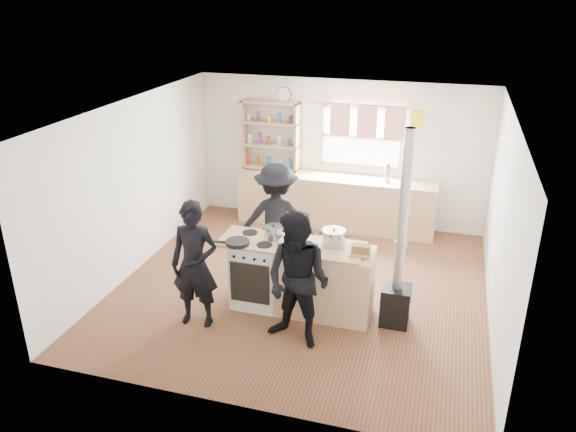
{
  "coord_description": "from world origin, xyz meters",
  "views": [
    {
      "loc": [
        1.76,
        -6.67,
        3.97
      ],
      "look_at": [
        -0.17,
        -0.1,
        1.1
      ],
      "focal_mm": 35.0,
      "sensor_mm": 36.0,
      "label": 1
    }
  ],
  "objects_px": {
    "stockpot_counter": "(334,237)",
    "person_near_right": "(298,281)",
    "stockpot_stove": "(274,232)",
    "cooking_island": "(302,277)",
    "person_far": "(276,219)",
    "person_near_left": "(195,265)",
    "skillet_greens": "(238,242)",
    "flue_heater": "(398,277)",
    "thermos": "(388,173)",
    "bread_board": "(361,250)",
    "roast_tray": "(292,242)"
  },
  "relations": [
    {
      "from": "person_near_right",
      "to": "stockpot_counter",
      "type": "bearing_deg",
      "value": 90.23
    },
    {
      "from": "stockpot_stove",
      "to": "person_near_right",
      "type": "relative_size",
      "value": 0.15
    },
    {
      "from": "flue_heater",
      "to": "person_near_left",
      "type": "bearing_deg",
      "value": -164.14
    },
    {
      "from": "cooking_island",
      "to": "thermos",
      "type": "bearing_deg",
      "value": 75.46
    },
    {
      "from": "person_far",
      "to": "roast_tray",
      "type": "bearing_deg",
      "value": 104.61
    },
    {
      "from": "roast_tray",
      "to": "person_near_left",
      "type": "distance_m",
      "value": 1.23
    },
    {
      "from": "person_near_left",
      "to": "stockpot_stove",
      "type": "bearing_deg",
      "value": 38.7
    },
    {
      "from": "bread_board",
      "to": "flue_heater",
      "type": "height_order",
      "value": "flue_heater"
    },
    {
      "from": "thermos",
      "to": "roast_tray",
      "type": "relative_size",
      "value": 0.89
    },
    {
      "from": "cooking_island",
      "to": "stockpot_stove",
      "type": "relative_size",
      "value": 8.12
    },
    {
      "from": "cooking_island",
      "to": "bread_board",
      "type": "height_order",
      "value": "bread_board"
    },
    {
      "from": "person_near_right",
      "to": "person_far",
      "type": "bearing_deg",
      "value": 130.82
    },
    {
      "from": "stockpot_counter",
      "to": "person_far",
      "type": "xyz_separation_m",
      "value": [
        -1.0,
        0.79,
        -0.2
      ]
    },
    {
      "from": "roast_tray",
      "to": "flue_heater",
      "type": "xyz_separation_m",
      "value": [
        1.32,
        0.05,
        -0.32
      ]
    },
    {
      "from": "cooking_island",
      "to": "person_far",
      "type": "height_order",
      "value": "person_far"
    },
    {
      "from": "roast_tray",
      "to": "stockpot_counter",
      "type": "relative_size",
      "value": 1.13
    },
    {
      "from": "roast_tray",
      "to": "stockpot_stove",
      "type": "distance_m",
      "value": 0.3
    },
    {
      "from": "stockpot_counter",
      "to": "flue_heater",
      "type": "distance_m",
      "value": 0.92
    },
    {
      "from": "bread_board",
      "to": "person_far",
      "type": "relative_size",
      "value": 0.17
    },
    {
      "from": "roast_tray",
      "to": "stockpot_stove",
      "type": "xyz_separation_m",
      "value": [
        -0.27,
        0.11,
        0.05
      ]
    },
    {
      "from": "flue_heater",
      "to": "person_far",
      "type": "bearing_deg",
      "value": 153.92
    },
    {
      "from": "bread_board",
      "to": "flue_heater",
      "type": "relative_size",
      "value": 0.11
    },
    {
      "from": "stockpot_stove",
      "to": "person_far",
      "type": "xyz_separation_m",
      "value": [
        -0.23,
        0.83,
        -0.19
      ]
    },
    {
      "from": "cooking_island",
      "to": "person_near_right",
      "type": "relative_size",
      "value": 1.19
    },
    {
      "from": "stockpot_counter",
      "to": "bread_board",
      "type": "bearing_deg",
      "value": -25.38
    },
    {
      "from": "stockpot_counter",
      "to": "bread_board",
      "type": "relative_size",
      "value": 1.06
    },
    {
      "from": "stockpot_stove",
      "to": "thermos",
      "type": "bearing_deg",
      "value": 67.63
    },
    {
      "from": "person_near_right",
      "to": "cooking_island",
      "type": "bearing_deg",
      "value": 117.1
    },
    {
      "from": "cooking_island",
      "to": "skillet_greens",
      "type": "height_order",
      "value": "skillet_greens"
    },
    {
      "from": "skillet_greens",
      "to": "roast_tray",
      "type": "xyz_separation_m",
      "value": [
        0.66,
        0.18,
        0.01
      ]
    },
    {
      "from": "thermos",
      "to": "stockpot_counter",
      "type": "height_order",
      "value": "thermos"
    },
    {
      "from": "stockpot_counter",
      "to": "person_far",
      "type": "bearing_deg",
      "value": 141.7
    },
    {
      "from": "flue_heater",
      "to": "thermos",
      "type": "bearing_deg",
      "value": 100.04
    },
    {
      "from": "thermos",
      "to": "stockpot_counter",
      "type": "distance_m",
      "value": 2.67
    },
    {
      "from": "roast_tray",
      "to": "person_far",
      "type": "bearing_deg",
      "value": 118.08
    },
    {
      "from": "person_near_right",
      "to": "skillet_greens",
      "type": "bearing_deg",
      "value": 167.02
    },
    {
      "from": "flue_heater",
      "to": "roast_tray",
      "type": "bearing_deg",
      "value": -177.99
    },
    {
      "from": "stockpot_stove",
      "to": "stockpot_counter",
      "type": "bearing_deg",
      "value": 2.97
    },
    {
      "from": "person_near_left",
      "to": "person_near_right",
      "type": "xyz_separation_m",
      "value": [
        1.31,
        -0.06,
        0.02
      ]
    },
    {
      "from": "roast_tray",
      "to": "flue_heater",
      "type": "distance_m",
      "value": 1.36
    },
    {
      "from": "skillet_greens",
      "to": "stockpot_stove",
      "type": "height_order",
      "value": "stockpot_stove"
    },
    {
      "from": "person_near_left",
      "to": "cooking_island",
      "type": "bearing_deg",
      "value": 24.63
    },
    {
      "from": "flue_heater",
      "to": "person_near_left",
      "type": "xyz_separation_m",
      "value": [
        -2.37,
        -0.67,
        0.16
      ]
    },
    {
      "from": "stockpot_counter",
      "to": "person_near_right",
      "type": "bearing_deg",
      "value": -105.35
    },
    {
      "from": "skillet_greens",
      "to": "stockpot_counter",
      "type": "height_order",
      "value": "stockpot_counter"
    },
    {
      "from": "stockpot_counter",
      "to": "flue_heater",
      "type": "xyz_separation_m",
      "value": [
        0.83,
        -0.11,
        -0.38
      ]
    },
    {
      "from": "thermos",
      "to": "bread_board",
      "type": "height_order",
      "value": "thermos"
    },
    {
      "from": "stockpot_stove",
      "to": "stockpot_counter",
      "type": "distance_m",
      "value": 0.77
    },
    {
      "from": "stockpot_counter",
      "to": "person_near_right",
      "type": "height_order",
      "value": "person_near_right"
    },
    {
      "from": "bread_board",
      "to": "person_near_right",
      "type": "relative_size",
      "value": 0.17
    }
  ]
}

